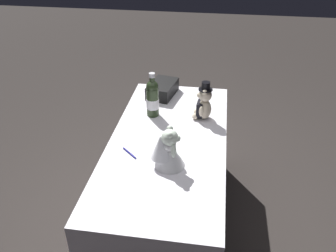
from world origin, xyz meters
name	(u,v)px	position (x,y,z in m)	size (l,w,h in m)	color
ground_plane	(168,222)	(0.00, 0.00, 0.00)	(12.00, 12.00, 0.00)	#2D2826
reception_table	(168,184)	(0.00, 0.00, 0.37)	(1.53, 0.72, 0.73)	white
teddy_bear_groom	(203,104)	(0.30, -0.20, 0.84)	(0.14, 0.13, 0.27)	beige
teddy_bear_bride	(167,150)	(-0.25, -0.03, 0.84)	(0.17, 0.21, 0.24)	white
champagne_bottle	(153,98)	(0.29, 0.15, 0.87)	(0.09, 0.09, 0.31)	#29381F
signing_pen	(129,152)	(-0.17, 0.21, 0.74)	(0.10, 0.11, 0.01)	navy
gift_case_black	(163,89)	(0.60, 0.13, 0.78)	(0.30, 0.22, 0.10)	black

